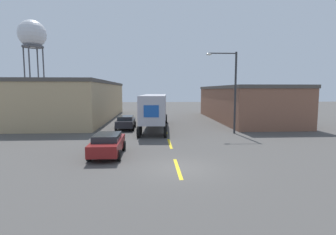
% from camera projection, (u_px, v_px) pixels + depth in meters
% --- Properties ---
extents(ground_plane, '(160.00, 160.00, 0.00)m').
position_uv_depth(ground_plane, '(178.00, 168.00, 14.52)').
color(ground_plane, '#4C4947').
extents(road_centerline, '(0.20, 17.30, 0.01)m').
position_uv_depth(road_centerline, '(170.00, 144.00, 21.19)').
color(road_centerline, yellow).
rests_on(road_centerline, ground_plane).
extents(warehouse_left, '(10.71, 26.80, 5.55)m').
position_uv_depth(warehouse_left, '(76.00, 100.00, 39.01)').
color(warehouse_left, tan).
rests_on(warehouse_left, ground_plane).
extents(warehouse_right, '(8.57, 21.60, 4.88)m').
position_uv_depth(warehouse_right, '(243.00, 103.00, 37.57)').
color(warehouse_right, brown).
rests_on(warehouse_right, ground_plane).
extents(semi_truck, '(3.41, 13.52, 3.80)m').
position_uv_depth(semi_truck, '(155.00, 108.00, 29.44)').
color(semi_truck, navy).
rests_on(semi_truck, ground_plane).
extents(parked_car_left_near, '(2.02, 4.58, 1.46)m').
position_uv_depth(parked_car_left_near, '(108.00, 144.00, 17.29)').
color(parked_car_left_near, maroon).
rests_on(parked_car_left_near, ground_plane).
extents(parked_car_left_far, '(2.02, 4.58, 1.46)m').
position_uv_depth(parked_car_left_far, '(126.00, 122.00, 29.04)').
color(parked_car_left_far, black).
rests_on(parked_car_left_far, ground_plane).
extents(water_tower, '(5.61, 5.61, 18.62)m').
position_uv_depth(water_tower, '(32.00, 35.00, 53.97)').
color(water_tower, '#47474C').
rests_on(water_tower, ground_plane).
extents(street_lamp, '(3.08, 0.32, 8.01)m').
position_uv_depth(street_lamp, '(232.00, 86.00, 25.71)').
color(street_lamp, '#2D2D30').
rests_on(street_lamp, ground_plane).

